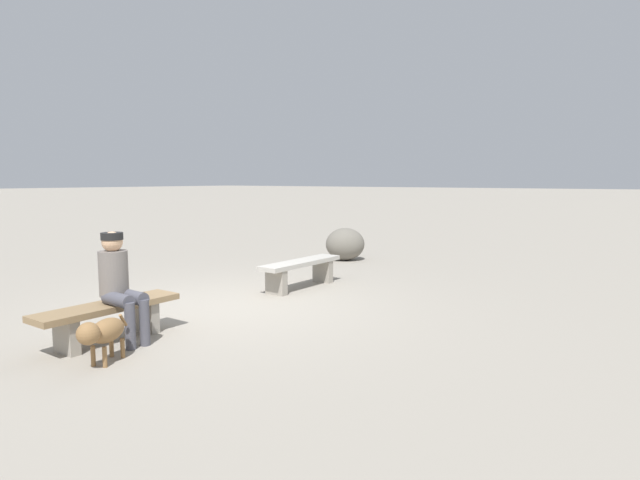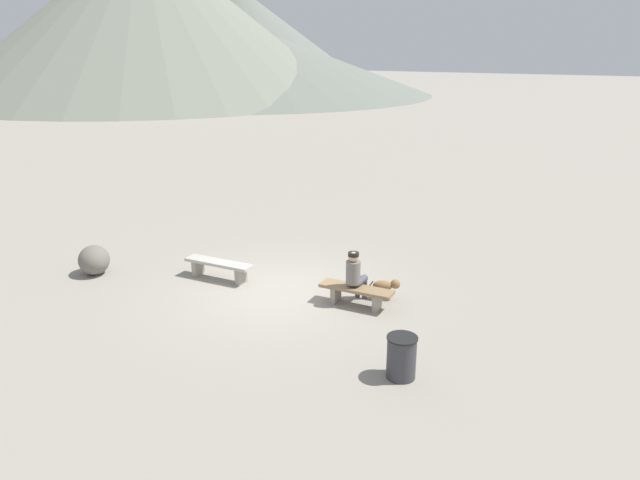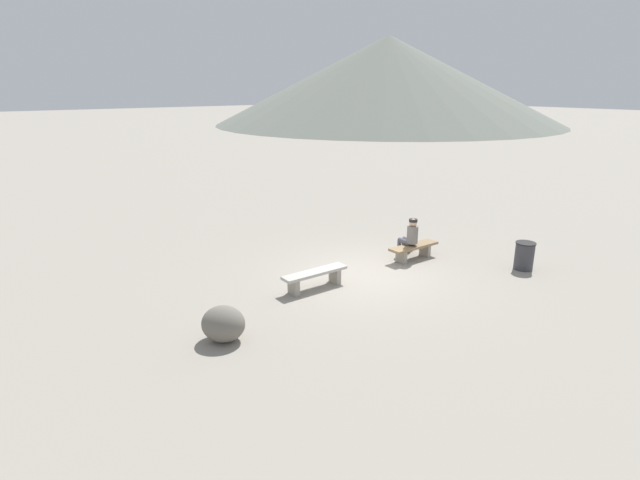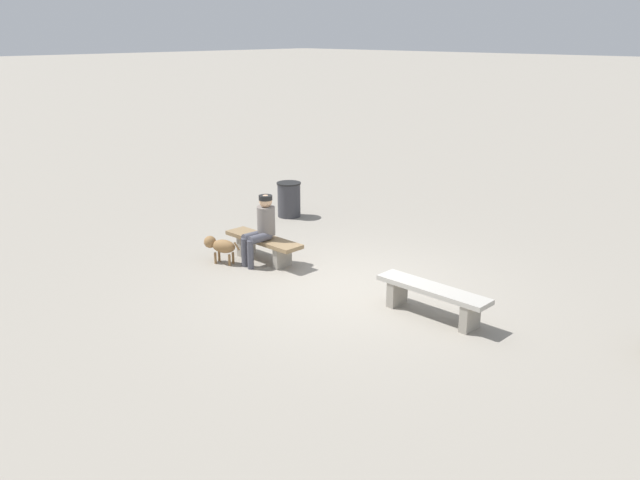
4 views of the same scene
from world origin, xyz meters
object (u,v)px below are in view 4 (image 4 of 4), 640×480
(bench_left, at_px, (432,296))
(trash_bin, at_px, (289,199))
(seated_person, at_px, (262,225))
(bench_right, at_px, (264,244))
(dog, at_px, (220,246))

(bench_left, distance_m, trash_bin, 5.87)
(seated_person, xyz_separation_m, trash_bin, (1.89, -2.47, -0.32))
(bench_right, bearing_deg, seated_person, 129.52)
(seated_person, bearing_deg, dog, 46.62)
(trash_bin, bearing_deg, bench_right, 127.31)
(bench_right, distance_m, dog, 0.77)
(bench_left, relative_size, bench_right, 1.08)
(seated_person, distance_m, trash_bin, 3.13)
(bench_right, height_order, dog, dog)
(bench_left, xyz_separation_m, dog, (4.04, 0.65, -0.00))
(trash_bin, bearing_deg, seated_person, 127.37)
(bench_right, height_order, trash_bin, trash_bin)
(trash_bin, bearing_deg, bench_left, 156.51)
(dog, bearing_deg, bench_right, -148.32)
(dog, relative_size, trash_bin, 0.88)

